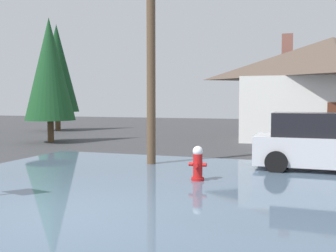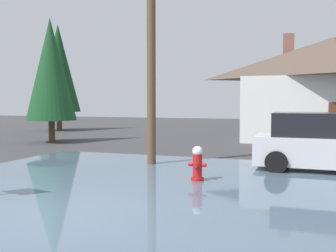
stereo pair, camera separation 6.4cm
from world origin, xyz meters
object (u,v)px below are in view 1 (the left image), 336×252
house (331,87)px  pine_tree_tall_left (57,68)px  utility_pole (151,25)px  pine_tree_mid_left (50,69)px  parked_car (326,144)px  fire_hydrant (198,164)px

house → pine_tree_tall_left: (-17.65, 1.22, 1.56)m
utility_pole → pine_tree_mid_left: bearing=146.4°
parked_car → pine_tree_mid_left: bearing=161.3°
house → pine_tree_mid_left: (-13.30, -5.71, 0.83)m
house → fire_hydrant: bearing=-107.4°
utility_pole → pine_tree_tall_left: bearing=134.6°
parked_car → pine_tree_tall_left: size_ratio=0.58×
parked_car → pine_tree_tall_left: (-16.86, 11.16, 3.54)m
fire_hydrant → utility_pole: size_ratio=0.11×
parked_car → pine_tree_mid_left: (-12.51, 4.23, 2.81)m
fire_hydrant → house: 13.45m
fire_hydrant → house: bearing=72.6°
house → pine_tree_tall_left: size_ratio=1.35×
fire_hydrant → pine_tree_mid_left: 12.05m
utility_pole → pine_tree_mid_left: utility_pole is taller
pine_tree_mid_left → utility_pole: bearing=-33.6°
fire_hydrant → parked_car: 4.18m
parked_car → fire_hydrant: bearing=-139.7°
fire_hydrant → pine_tree_mid_left: pine_tree_mid_left is taller
fire_hydrant → house: (3.97, 12.63, 2.35)m
parked_car → pine_tree_mid_left: 13.51m
house → pine_tree_mid_left: pine_tree_mid_left is taller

